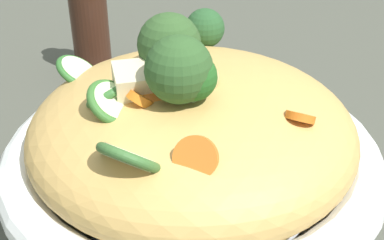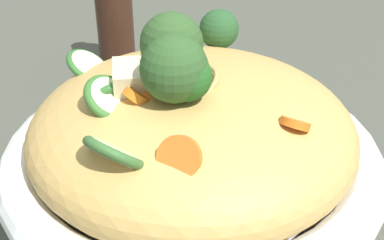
{
  "view_description": "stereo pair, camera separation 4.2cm",
  "coord_description": "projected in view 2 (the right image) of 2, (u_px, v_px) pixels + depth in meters",
  "views": [
    {
      "loc": [
        -0.36,
        0.01,
        0.29
      ],
      "look_at": [
        0.0,
        0.0,
        0.07
      ],
      "focal_mm": 49.56,
      "sensor_mm": 36.0,
      "label": 1
    },
    {
      "loc": [
        -0.36,
        -0.03,
        0.29
      ],
      "look_at": [
        0.0,
        0.0,
        0.07
      ],
      "focal_mm": 49.56,
      "sensor_mm": 36.0,
      "label": 2
    }
  ],
  "objects": [
    {
      "name": "ground_plane",
      "position": [
        192.0,
        191.0,
        0.46
      ],
      "size": [
        3.0,
        3.0,
        0.0
      ],
      "primitive_type": "plane",
      "color": "#45473D"
    },
    {
      "name": "serving_bowl",
      "position": [
        192.0,
        165.0,
        0.44
      ],
      "size": [
        0.31,
        0.31,
        0.05
      ],
      "color": "white",
      "rests_on": "ground_plane"
    },
    {
      "name": "noodle_heap",
      "position": [
        192.0,
        129.0,
        0.43
      ],
      "size": [
        0.26,
        0.26,
        0.1
      ],
      "color": "tan",
      "rests_on": "serving_bowl"
    },
    {
      "name": "broccoli_florets",
      "position": [
        184.0,
        54.0,
        0.4
      ],
      "size": [
        0.19,
        0.08,
        0.08
      ],
      "color": "#9BB57B",
      "rests_on": "serving_bowl"
    },
    {
      "name": "carrot_coins",
      "position": [
        188.0,
        125.0,
        0.36
      ],
      "size": [
        0.09,
        0.14,
        0.03
      ],
      "color": "orange",
      "rests_on": "serving_bowl"
    },
    {
      "name": "zucchini_slices",
      "position": [
        105.0,
        103.0,
        0.39
      ],
      "size": [
        0.19,
        0.1,
        0.04
      ],
      "color": "beige",
      "rests_on": "serving_bowl"
    },
    {
      "name": "chicken_chunks",
      "position": [
        146.0,
        71.0,
        0.41
      ],
      "size": [
        0.1,
        0.05,
        0.03
      ],
      "color": "beige",
      "rests_on": "serving_bowl"
    },
    {
      "name": "soy_sauce_bottle",
      "position": [
        115.0,
        24.0,
        0.64
      ],
      "size": [
        0.04,
        0.04,
        0.13
      ],
      "color": "#381E14",
      "rests_on": "ground_plane"
    }
  ]
}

